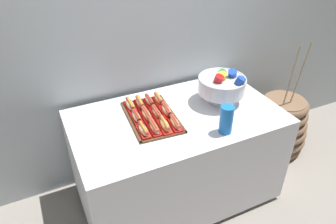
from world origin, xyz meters
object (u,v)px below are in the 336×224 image
at_px(buffet_table, 176,156).
at_px(cup_stack, 226,119).
at_px(hot_dog_2, 165,125).
at_px(hot_dog_3, 175,123).
at_px(hot_dog_5, 147,115).
at_px(punch_bowl, 222,85).
at_px(hot_dog_6, 157,113).
at_px(hot_dog_0, 143,130).
at_px(hot_dog_11, 159,99).
at_px(hot_dog_10, 149,101).
at_px(hot_dog_8, 130,105).
at_px(serving_tray, 152,117).
at_px(hot_dog_7, 166,110).
at_px(hot_dog_9, 140,103).
at_px(hot_dog_1, 154,128).
at_px(floor_vase, 280,125).
at_px(hot_dog_4, 136,117).

height_order(buffet_table, cup_stack, cup_stack).
distance_m(hot_dog_2, hot_dog_3, 0.08).
bearing_deg(hot_dog_5, punch_bowl, -1.84).
height_order(buffet_table, hot_dog_6, hot_dog_6).
height_order(hot_dog_0, cup_stack, cup_stack).
distance_m(hot_dog_2, punch_bowl, 0.58).
distance_m(buffet_table, hot_dog_11, 0.47).
relative_size(hot_dog_6, hot_dog_10, 1.03).
bearing_deg(hot_dog_2, hot_dog_5, 110.07).
xyz_separation_m(hot_dog_6, hot_dog_8, (-0.14, 0.18, 0.00)).
bearing_deg(serving_tray, hot_dog_11, 51.34).
relative_size(hot_dog_5, hot_dog_7, 1.04).
height_order(hot_dog_2, punch_bowl, punch_bowl).
bearing_deg(cup_stack, hot_dog_9, 127.35).
bearing_deg(hot_dog_1, hot_dog_9, 85.63).
relative_size(serving_tray, hot_dog_5, 2.94).
distance_m(floor_vase, hot_dog_2, 1.48).
distance_m(hot_dog_8, punch_bowl, 0.71).
xyz_separation_m(hot_dog_9, cup_stack, (0.41, -0.53, 0.06)).
bearing_deg(hot_dog_2, hot_dog_7, 61.19).
relative_size(hot_dog_3, hot_dog_4, 1.14).
bearing_deg(hot_dog_5, hot_dog_0, -118.81).
relative_size(hot_dog_2, hot_dog_6, 1.13).
xyz_separation_m(floor_vase, hot_dog_6, (-1.33, -0.06, 0.56)).
bearing_deg(hot_dog_1, hot_dog_8, 98.43).
relative_size(hot_dog_5, cup_stack, 0.94).
bearing_deg(hot_dog_11, hot_dog_10, 175.63).
bearing_deg(hot_dog_3, hot_dog_5, 127.90).
bearing_deg(hot_dog_6, hot_dog_5, 175.63).
bearing_deg(punch_bowl, hot_dog_1, -166.92).
bearing_deg(hot_dog_7, hot_dog_0, -148.12).
bearing_deg(floor_vase, hot_dog_1, -171.14).
xyz_separation_m(hot_dog_0, hot_dog_9, (0.10, 0.32, 0.00)).
height_order(serving_tray, hot_dog_4, hot_dog_4).
bearing_deg(hot_dog_2, hot_dog_1, 175.63).
bearing_deg(serving_tray, hot_dog_5, 175.63).
distance_m(serving_tray, hot_dog_3, 0.20).
bearing_deg(hot_dog_8, hot_dog_7, -40.62).
bearing_deg(hot_dog_5, hot_dog_7, -4.37).
height_order(hot_dog_8, hot_dog_10, hot_dog_10).
bearing_deg(hot_dog_1, hot_dog_0, 175.63).
xyz_separation_m(serving_tray, hot_dog_3, (0.10, -0.17, 0.03)).
relative_size(floor_vase, hot_dog_3, 6.30).
bearing_deg(hot_dog_0, hot_dog_1, -4.37).
xyz_separation_m(hot_dog_3, cup_stack, (0.28, -0.19, 0.07)).
height_order(hot_dog_4, hot_dog_6, hot_dog_4).
relative_size(hot_dog_6, hot_dog_9, 0.93).
bearing_deg(hot_dog_7, hot_dog_1, -136.64).
relative_size(floor_vase, hot_dog_6, 7.17).
bearing_deg(hot_dog_10, hot_dog_6, -94.37).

